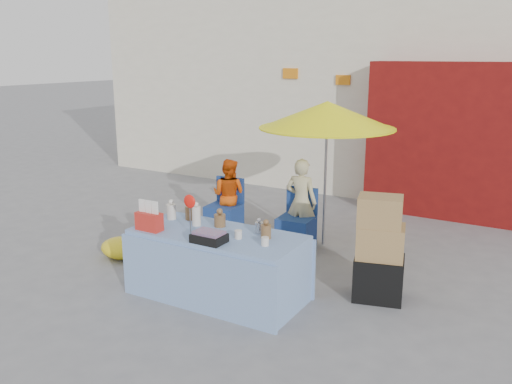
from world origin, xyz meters
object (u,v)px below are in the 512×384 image
Objects in this scene: vendor_beige at (301,202)px; box_stack at (379,252)px; chair_right at (296,230)px; market_table at (217,264)px; umbrella at (327,116)px; vendor_orange at (229,195)px; chair_left at (224,217)px.

vendor_beige reaches higher than box_stack.
market_table is at bearing -95.60° from chair_right.
umbrella is at bearing 133.06° from box_stack.
chair_right is at bearing 145.70° from box_stack.
vendor_orange is (-1.25, 0.13, 0.32)m from chair_right.
umbrella is (0.30, 0.28, 1.64)m from chair_right.
umbrella is at bearing 6.00° from chair_left.
umbrella reaches higher than vendor_beige.
chair_right is 0.70× the size of box_stack.
market_table is at bearing 84.45° from vendor_beige.
umbrella is at bearing -178.86° from vendor_orange.
chair_left is at bearing 121.23° from market_table.
umbrella reaches higher than vendor_orange.
box_stack is (2.81, -1.07, 0.30)m from chair_left.
vendor_beige reaches higher than chair_left.
vendor_beige is 1.97m from box_stack.
chair_right is (0.04, 1.95, -0.14)m from market_table.
umbrella is at bearing 80.71° from market_table.
vendor_orange is at bearing 169.48° from chair_right.
chair_left is 0.35m from vendor_orange.
market_table is 2.71m from umbrella.
chair_right is at bearing -136.66° from umbrella.
market_table is 1.95m from chair_right.
vendor_beige is (0.04, 2.08, 0.24)m from market_table.
vendor_beige is at bearing 175.61° from vendor_orange.
box_stack is (1.56, -1.07, 0.30)m from chair_right.
umbrella reaches higher than box_stack.
chair_right is 1.30m from vendor_orange.
umbrella reaches higher than chair_left.
vendor_orange is (0.00, 0.13, 0.32)m from chair_left.
vendor_orange is at bearing -4.39° from vendor_beige.
chair_right is 0.41× the size of umbrella.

